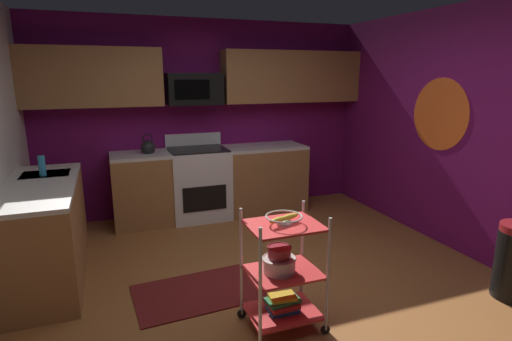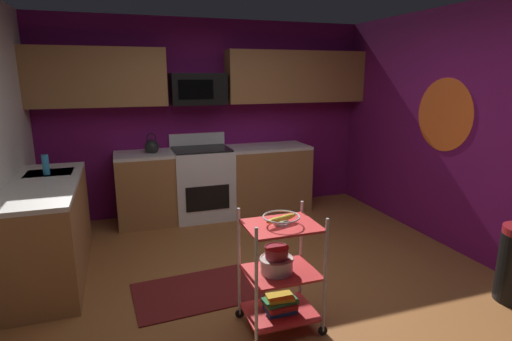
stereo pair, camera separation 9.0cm
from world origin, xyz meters
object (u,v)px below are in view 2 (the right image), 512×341
(dish_soap_bottle, at_px, (46,165))
(fruit_bowl, at_px, (281,218))
(microwave, at_px, (198,89))
(rolling_cart, at_px, (280,272))
(mixing_bowl_small, at_px, (277,252))
(oven_range, at_px, (202,182))
(book_stack, at_px, (280,304))
(mixing_bowl_large, at_px, (277,265))
(kettle, at_px, (152,147))

(dish_soap_bottle, bearing_deg, fruit_bowl, -45.42)
(microwave, relative_size, fruit_bowl, 2.57)
(rolling_cart, height_order, fruit_bowl, rolling_cart)
(microwave, relative_size, mixing_bowl_small, 3.85)
(oven_range, height_order, microwave, microwave)
(oven_range, height_order, dish_soap_bottle, dish_soap_bottle)
(microwave, bearing_deg, book_stack, -88.90)
(fruit_bowl, relative_size, mixing_bowl_large, 1.08)
(oven_range, relative_size, dish_soap_bottle, 5.50)
(microwave, xyz_separation_m, mixing_bowl_small, (0.02, -2.73, -1.08))
(fruit_bowl, bearing_deg, rolling_cart, 104.04)
(microwave, distance_m, kettle, 0.95)
(oven_range, xyz_separation_m, fruit_bowl, (0.05, -2.64, 0.40))
(fruit_bowl, height_order, mixing_bowl_small, fruit_bowl)
(book_stack, distance_m, kettle, 2.84)
(kettle, bearing_deg, rolling_cart, -75.47)
(oven_range, distance_m, microwave, 1.23)
(oven_range, bearing_deg, kettle, -179.65)
(microwave, xyz_separation_m, kettle, (-0.63, -0.11, -0.70))
(kettle, bearing_deg, mixing_bowl_large, -76.14)
(mixing_bowl_large, xyz_separation_m, mixing_bowl_small, (0.00, 0.01, 0.10))
(book_stack, height_order, kettle, kettle)
(oven_range, height_order, mixing_bowl_small, oven_range)
(mixing_bowl_small, height_order, kettle, kettle)
(oven_range, relative_size, kettle, 4.17)
(oven_range, bearing_deg, microwave, 90.26)
(book_stack, bearing_deg, oven_range, 91.14)
(fruit_bowl, bearing_deg, mixing_bowl_small, 164.74)
(mixing_bowl_small, distance_m, dish_soap_bottle, 2.52)
(kettle, relative_size, dish_soap_bottle, 1.32)
(oven_range, xyz_separation_m, book_stack, (0.05, -2.64, -0.29))
(rolling_cart, bearing_deg, mixing_bowl_large, -180.00)
(kettle, bearing_deg, book_stack, -75.47)
(oven_range, distance_m, book_stack, 2.65)
(oven_range, bearing_deg, mixing_bowl_large, -89.57)
(microwave, xyz_separation_m, rolling_cart, (0.05, -2.74, -1.25))
(rolling_cart, distance_m, kettle, 2.77)
(mixing_bowl_small, bearing_deg, oven_range, 90.50)
(rolling_cart, bearing_deg, mixing_bowl_small, 164.74)
(book_stack, bearing_deg, fruit_bowl, 0.00)
(mixing_bowl_large, relative_size, mixing_bowl_small, 1.38)
(fruit_bowl, xyz_separation_m, dish_soap_bottle, (-1.77, 1.79, 0.14))
(dish_soap_bottle, bearing_deg, mixing_bowl_small, -45.77)
(mixing_bowl_large, bearing_deg, kettle, 103.86)
(microwave, bearing_deg, fruit_bowl, -88.90)
(mixing_bowl_large, bearing_deg, rolling_cart, 0.00)
(mixing_bowl_large, bearing_deg, mixing_bowl_small, 67.21)
(mixing_bowl_large, height_order, mixing_bowl_small, mixing_bowl_small)
(mixing_bowl_small, height_order, dish_soap_bottle, dish_soap_bottle)
(oven_range, distance_m, rolling_cart, 2.64)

